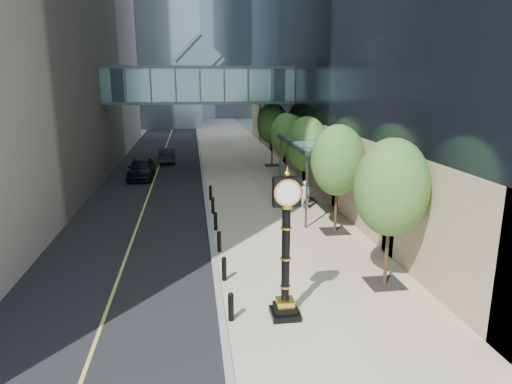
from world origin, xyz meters
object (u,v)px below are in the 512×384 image
(pedestrian, at_px, (305,195))
(car_near, at_px, (141,168))
(car_far, at_px, (167,155))
(street_clock, at_px, (286,256))

(pedestrian, xyz_separation_m, car_near, (-11.09, 10.92, -0.10))
(car_far, bearing_deg, car_near, 73.67)
(street_clock, bearing_deg, car_far, 99.72)
(street_clock, xyz_separation_m, car_far, (-5.46, 31.31, -1.52))
(street_clock, xyz_separation_m, car_near, (-7.18, 23.90, -1.40))
(car_near, xyz_separation_m, car_far, (1.72, 7.41, -0.12))
(car_near, height_order, car_far, car_near)
(pedestrian, relative_size, car_far, 0.41)
(pedestrian, xyz_separation_m, car_far, (-9.37, 18.32, -0.22))
(pedestrian, bearing_deg, car_near, -47.07)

